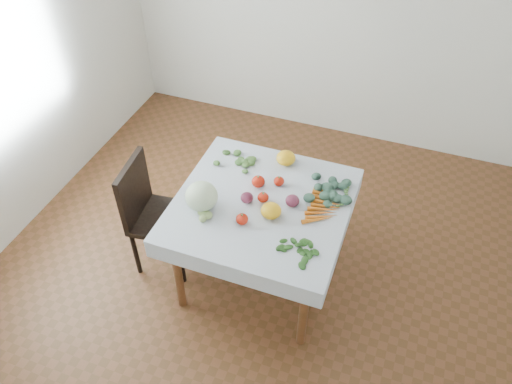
% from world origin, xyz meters
% --- Properties ---
extents(ground, '(4.00, 4.00, 0.00)m').
position_xyz_m(ground, '(0.00, 0.00, 0.00)').
color(ground, brown).
extents(table, '(1.00, 1.00, 0.75)m').
position_xyz_m(table, '(0.00, 0.00, 0.65)').
color(table, brown).
rests_on(table, ground).
extents(tablecloth, '(1.12, 1.12, 0.01)m').
position_xyz_m(tablecloth, '(0.00, 0.00, 0.75)').
color(tablecloth, white).
rests_on(tablecloth, table).
extents(chair, '(0.46, 0.46, 0.91)m').
position_xyz_m(chair, '(-0.80, -0.11, 0.52)').
color(chair, black).
rests_on(chair, ground).
extents(cabbage, '(0.27, 0.27, 0.19)m').
position_xyz_m(cabbage, '(-0.35, -0.17, 0.85)').
color(cabbage, beige).
rests_on(cabbage, tablecloth).
extents(tomato_a, '(0.10, 0.10, 0.08)m').
position_xyz_m(tomato_a, '(-0.08, 0.15, 0.80)').
color(tomato_a, red).
rests_on(tomato_a, tablecloth).
extents(tomato_b, '(0.07, 0.07, 0.06)m').
position_xyz_m(tomato_b, '(0.05, 0.21, 0.79)').
color(tomato_b, red).
rests_on(tomato_b, tablecloth).
extents(tomato_c, '(0.08, 0.08, 0.07)m').
position_xyz_m(tomato_c, '(0.00, 0.02, 0.79)').
color(tomato_c, red).
rests_on(tomato_c, tablecloth).
extents(tomato_d, '(0.09, 0.09, 0.07)m').
position_xyz_m(tomato_d, '(-0.06, -0.21, 0.79)').
color(tomato_d, red).
rests_on(tomato_d, tablecloth).
extents(heirloom_back, '(0.14, 0.14, 0.10)m').
position_xyz_m(heirloom_back, '(0.02, 0.44, 0.80)').
color(heirloom_back, yellow).
rests_on(heirloom_back, tablecloth).
extents(heirloom_front, '(0.16, 0.16, 0.09)m').
position_xyz_m(heirloom_front, '(0.09, -0.09, 0.80)').
color(heirloom_front, yellow).
rests_on(heirloom_front, tablecloth).
extents(onion_a, '(0.11, 0.11, 0.07)m').
position_xyz_m(onion_a, '(-0.10, -0.02, 0.79)').
color(onion_a, '#54182C').
rests_on(onion_a, tablecloth).
extents(onion_b, '(0.09, 0.09, 0.08)m').
position_xyz_m(onion_b, '(0.19, 0.05, 0.79)').
color(onion_b, '#54182C').
rests_on(onion_b, tablecloth).
extents(tomatillo_cluster, '(0.16, 0.10, 0.05)m').
position_xyz_m(tomatillo_cluster, '(-0.31, -0.24, 0.78)').
color(tomatillo_cluster, '#AEC974').
rests_on(tomatillo_cluster, tablecloth).
extents(carrot_bunch, '(0.21, 0.37, 0.03)m').
position_xyz_m(carrot_bunch, '(0.40, 0.10, 0.77)').
color(carrot_bunch, orange).
rests_on(carrot_bunch, tablecloth).
extents(kale_bunch, '(0.34, 0.26, 0.04)m').
position_xyz_m(kale_bunch, '(0.41, 0.24, 0.78)').
color(kale_bunch, '#365946').
rests_on(kale_bunch, tablecloth).
extents(basil_bunch, '(0.28, 0.20, 0.01)m').
position_xyz_m(basil_bunch, '(0.34, -0.32, 0.76)').
color(basil_bunch, '#275A1C').
rests_on(basil_bunch, tablecloth).
extents(dill_bunch, '(0.23, 0.22, 0.03)m').
position_xyz_m(dill_bunch, '(-0.32, 0.33, 0.77)').
color(dill_bunch, '#497636').
rests_on(dill_bunch, tablecloth).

